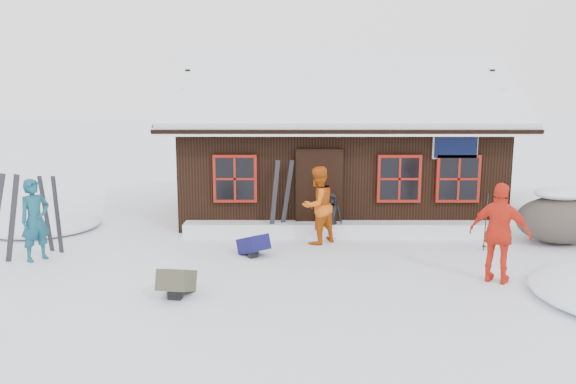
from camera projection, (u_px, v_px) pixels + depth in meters
The scene contains 15 objects.
ground at pixel (280, 264), 11.15m from camera, with size 120.00×120.00×0.00m, color white.
mountain_hut at pixel (336, 157), 15.78m from camera, with size 8.90×6.09×4.42m.
snow_drift at pixel (344, 229), 13.33m from camera, with size 7.60×0.60×0.35m, color white.
snow_mounds at pixel (352, 240), 12.98m from camera, with size 20.60×13.20×0.48m.
skier_teal at pixel (35, 220), 11.28m from camera, with size 0.61×0.40×1.67m, color #134B5D.
skier_orange_left at pixel (318, 205), 12.56m from camera, with size 0.85×0.66×1.75m, color #C3500D.
skier_orange_right at pixel (500, 233), 9.92m from camera, with size 1.06×0.44×1.80m, color red.
skier_crouched at pixel (331, 215), 13.12m from camera, with size 0.53×0.34×1.08m, color black.
boulder at pixel (560, 218), 12.63m from camera, with size 1.94×1.45×1.14m.
ski_pair_left at pixel (4, 219), 11.09m from camera, with size 0.76×0.28×1.86m.
ski_pair_mid at pixel (52, 215), 11.90m from camera, with size 0.50×0.18×1.69m.
ski_pair_right at pixel (280, 200), 13.16m from camera, with size 0.61×0.29×1.87m.
ski_poles at pixel (489, 223), 12.06m from camera, with size 0.23×0.11×1.27m.
backpack_blue at pixel (254, 248), 11.71m from camera, with size 0.45×0.60×0.32m, color #111047.
backpack_olive at pixel (177, 285), 9.38m from camera, with size 0.49×0.65×0.36m, color #41402E.
Camera 1 is at (0.18, -10.73, 3.34)m, focal length 35.00 mm.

